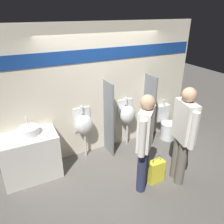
{
  "coord_description": "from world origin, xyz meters",
  "views": [
    {
      "loc": [
        -1.75,
        -3.32,
        2.88
      ],
      "look_at": [
        0.0,
        0.17,
        1.05
      ],
      "focal_mm": 35.0,
      "sensor_mm": 36.0,
      "label": 1
    }
  ],
  "objects_px": {
    "urinal_near_counter": "(84,124)",
    "shopping_bag": "(156,171)",
    "person_with_lanyard": "(145,141)",
    "sink_basin": "(29,131)",
    "person_in_vest": "(183,133)",
    "urinal_far": "(127,115)",
    "toilet": "(166,125)",
    "cell_phone": "(46,135)"
  },
  "relations": [
    {
      "from": "person_in_vest",
      "to": "person_with_lanyard",
      "type": "distance_m",
      "value": 0.69
    },
    {
      "from": "shopping_bag",
      "to": "person_in_vest",
      "type": "bearing_deg",
      "value": -22.26
    },
    {
      "from": "cell_phone",
      "to": "shopping_bag",
      "type": "distance_m",
      "value": 2.08
    },
    {
      "from": "shopping_bag",
      "to": "person_with_lanyard",
      "type": "bearing_deg",
      "value": -176.89
    },
    {
      "from": "urinal_near_counter",
      "to": "shopping_bag",
      "type": "relative_size",
      "value": 2.03
    },
    {
      "from": "cell_phone",
      "to": "toilet",
      "type": "relative_size",
      "value": 0.15
    },
    {
      "from": "person_in_vest",
      "to": "shopping_bag",
      "type": "relative_size",
      "value": 3.21
    },
    {
      "from": "sink_basin",
      "to": "shopping_bag",
      "type": "bearing_deg",
      "value": -31.85
    },
    {
      "from": "sink_basin",
      "to": "person_in_vest",
      "type": "bearing_deg",
      "value": -30.41
    },
    {
      "from": "urinal_far",
      "to": "person_in_vest",
      "type": "relative_size",
      "value": 0.63
    },
    {
      "from": "sink_basin",
      "to": "person_in_vest",
      "type": "height_order",
      "value": "person_in_vest"
    },
    {
      "from": "person_with_lanyard",
      "to": "shopping_bag",
      "type": "relative_size",
      "value": 3.11
    },
    {
      "from": "cell_phone",
      "to": "person_in_vest",
      "type": "height_order",
      "value": "person_in_vest"
    },
    {
      "from": "toilet",
      "to": "person_with_lanyard",
      "type": "height_order",
      "value": "person_with_lanyard"
    },
    {
      "from": "urinal_near_counter",
      "to": "toilet",
      "type": "bearing_deg",
      "value": -4.32
    },
    {
      "from": "person_in_vest",
      "to": "person_with_lanyard",
      "type": "bearing_deg",
      "value": 92.5
    },
    {
      "from": "urinal_near_counter",
      "to": "sink_basin",
      "type": "bearing_deg",
      "value": -174.1
    },
    {
      "from": "person_with_lanyard",
      "to": "urinal_near_counter",
      "type": "bearing_deg",
      "value": 69.14
    },
    {
      "from": "urinal_near_counter",
      "to": "shopping_bag",
      "type": "bearing_deg",
      "value": -56.25
    },
    {
      "from": "sink_basin",
      "to": "person_in_vest",
      "type": "xyz_separation_m",
      "value": [
        2.31,
        -1.35,
        0.05
      ]
    },
    {
      "from": "urinal_far",
      "to": "shopping_bag",
      "type": "distance_m",
      "value": 1.43
    },
    {
      "from": "person_in_vest",
      "to": "shopping_bag",
      "type": "distance_m",
      "value": 0.88
    },
    {
      "from": "urinal_near_counter",
      "to": "urinal_far",
      "type": "relative_size",
      "value": 1.0
    },
    {
      "from": "urinal_near_counter",
      "to": "person_with_lanyard",
      "type": "relative_size",
      "value": 0.65
    },
    {
      "from": "urinal_far",
      "to": "person_in_vest",
      "type": "xyz_separation_m",
      "value": [
        0.23,
        -1.46,
        0.24
      ]
    },
    {
      "from": "urinal_far",
      "to": "cell_phone",
      "type": "bearing_deg",
      "value": -171.15
    },
    {
      "from": "sink_basin",
      "to": "cell_phone",
      "type": "distance_m",
      "value": 0.31
    },
    {
      "from": "urinal_near_counter",
      "to": "shopping_bag",
      "type": "height_order",
      "value": "urinal_near_counter"
    },
    {
      "from": "sink_basin",
      "to": "toilet",
      "type": "distance_m",
      "value": 3.17
    },
    {
      "from": "person_with_lanyard",
      "to": "urinal_far",
      "type": "bearing_deg",
      "value": 27.06
    },
    {
      "from": "urinal_near_counter",
      "to": "person_in_vest",
      "type": "distance_m",
      "value": 1.94
    },
    {
      "from": "cell_phone",
      "to": "person_with_lanyard",
      "type": "bearing_deg",
      "value": -37.09
    },
    {
      "from": "cell_phone",
      "to": "urinal_far",
      "type": "bearing_deg",
      "value": 8.85
    },
    {
      "from": "toilet",
      "to": "urinal_near_counter",
      "type": "bearing_deg",
      "value": 175.68
    },
    {
      "from": "urinal_near_counter",
      "to": "shopping_bag",
      "type": "distance_m",
      "value": 1.67
    },
    {
      "from": "urinal_far",
      "to": "toilet",
      "type": "height_order",
      "value": "urinal_far"
    },
    {
      "from": "toilet",
      "to": "person_in_vest",
      "type": "relative_size",
      "value": 0.52
    },
    {
      "from": "person_with_lanyard",
      "to": "person_in_vest",
      "type": "bearing_deg",
      "value": -55.3
    },
    {
      "from": "sink_basin",
      "to": "toilet",
      "type": "bearing_deg",
      "value": -0.83
    },
    {
      "from": "person_with_lanyard",
      "to": "sink_basin",
      "type": "bearing_deg",
      "value": 99.15
    },
    {
      "from": "sink_basin",
      "to": "cell_phone",
      "type": "xyz_separation_m",
      "value": [
        0.25,
        -0.18,
        -0.06
      ]
    },
    {
      "from": "person_in_vest",
      "to": "urinal_near_counter",
      "type": "bearing_deg",
      "value": 54.25
    }
  ]
}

